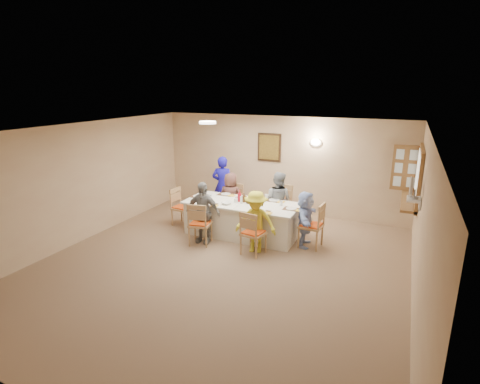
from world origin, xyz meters
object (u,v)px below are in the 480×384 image
at_px(diner_back_right, 278,201).
at_px(diner_right_end, 305,219).
at_px(chair_back_left, 233,203).
at_px(chair_back_right, 279,207).
at_px(caregiver, 223,185).
at_px(diner_front_left, 203,212).
at_px(chair_front_left, 200,223).
at_px(condiment_ketchup, 240,196).
at_px(chair_left_end, 182,207).
at_px(desk_fan, 413,190).
at_px(dining_table, 242,219).
at_px(diner_front_right, 256,222).
at_px(chair_front_right, 253,232).
at_px(diner_back_left, 231,198).
at_px(chair_right_end, 311,225).
at_px(serving_hatch, 419,177).

distance_m(diner_back_right, diner_right_end, 1.07).
xyz_separation_m(chair_back_left, diner_back_right, (1.20, -0.12, 0.23)).
xyz_separation_m(chair_back_left, chair_back_right, (1.20, 0.00, 0.05)).
bearing_deg(caregiver, diner_front_left, 92.20).
xyz_separation_m(chair_back_left, chair_front_left, (-0.00, -1.60, 0.01)).
bearing_deg(diner_front_left, condiment_ketchup, 51.50).
height_order(chair_back_right, chair_left_end, chair_back_right).
distance_m(chair_back_right, chair_left_end, 2.29).
bearing_deg(desk_fan, chair_left_end, 173.78).
bearing_deg(dining_table, diner_front_right, -48.58).
relative_size(chair_front_right, diner_front_left, 0.69).
bearing_deg(chair_back_right, chair_front_left, -114.98).
bearing_deg(diner_back_left, chair_right_end, 156.99).
height_order(desk_fan, chair_front_right, desk_fan).
distance_m(chair_left_end, diner_back_right, 2.27).
bearing_deg(serving_hatch, chair_back_left, -179.75).
xyz_separation_m(chair_front_left, chair_front_right, (1.20, 0.00, -0.01)).
xyz_separation_m(diner_right_end, caregiver, (-2.47, 1.15, 0.17)).
bearing_deg(condiment_ketchup, diner_back_left, 129.49).
distance_m(desk_fan, chair_front_right, 2.96).
xyz_separation_m(desk_fan, diner_front_right, (-2.74, -0.15, -0.92)).
height_order(serving_hatch, chair_right_end, serving_hatch).
distance_m(chair_back_left, chair_right_end, 2.29).
relative_size(dining_table, chair_back_left, 2.78).
bearing_deg(diner_front_right, caregiver, 122.71).
bearing_deg(diner_front_right, diner_back_right, 80.67).
bearing_deg(chair_left_end, diner_front_left, -120.01).
bearing_deg(desk_fan, diner_front_right, -176.90).
bearing_deg(chair_front_left, diner_front_right, 174.35).
relative_size(desk_fan, diner_front_left, 0.23).
distance_m(desk_fan, chair_left_end, 5.04).
height_order(desk_fan, diner_right_end, desk_fan).
relative_size(chair_back_right, diner_right_end, 0.86).
bearing_deg(chair_left_end, chair_front_right, -104.83).
xyz_separation_m(diner_front_left, condiment_ketchup, (0.52, 0.73, 0.23)).
bearing_deg(chair_back_right, condiment_ketchup, -120.06).
xyz_separation_m(chair_back_left, chair_left_end, (-0.95, -0.80, -0.00)).
height_order(chair_back_left, chair_front_right, chair_front_right).
distance_m(diner_back_left, condiment_ketchup, 0.87).
xyz_separation_m(chair_front_right, chair_left_end, (-2.15, 0.80, -0.00)).
height_order(chair_front_left, chair_right_end, chair_right_end).
distance_m(chair_front_left, diner_front_right, 1.22).
bearing_deg(chair_back_right, dining_table, -114.98).
xyz_separation_m(chair_front_right, diner_back_right, (0.00, 1.48, 0.23)).
bearing_deg(diner_front_right, chair_front_right, -99.33).
height_order(dining_table, diner_back_right, diner_back_right).
relative_size(desk_fan, diner_front_right, 0.24).
bearing_deg(chair_front_right, diner_back_right, -79.75).
height_order(serving_hatch, condiment_ketchup, serving_hatch).
bearing_deg(chair_right_end, diner_back_right, -120.88).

